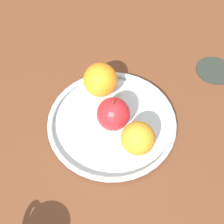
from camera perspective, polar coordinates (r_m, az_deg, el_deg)
ground_plane at (r=72.25cm, az=0.00°, el=-3.07°), size 164.95×164.95×4.00cm
fruit_bowl at (r=69.78cm, az=0.00°, el=-1.81°), size 28.83×28.83×1.80cm
apple at (r=65.51cm, az=-0.06°, el=-0.44°), size 7.15×7.15×7.95cm
orange_center at (r=62.79cm, az=4.78°, el=-4.79°), size 6.95×6.95×6.95cm
orange_back_left at (r=70.95cm, az=-1.83°, el=5.95°), size 7.81×7.81×7.81cm
ambient_coaster at (r=84.33cm, az=18.25°, el=7.31°), size 9.36×9.36×0.60cm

